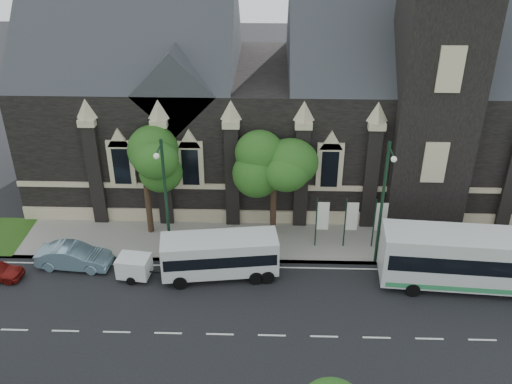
{
  "coord_description": "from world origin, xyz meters",
  "views": [
    {
      "loc": [
        2.83,
        -24.36,
        23.01
      ],
      "look_at": [
        1.9,
        6.0,
        6.09
      ],
      "focal_mm": 39.64,
      "sensor_mm": 36.0,
      "label": 1
    }
  ],
  "objects_px": {
    "shuttle_bus": "(220,254)",
    "box_trailer": "(134,266)",
    "tree_walk_left": "(148,162)",
    "banner_flag_center": "(350,219)",
    "tour_coach": "(490,260)",
    "street_lamp_mid": "(165,196)",
    "street_lamp_near": "(383,199)",
    "banner_flag_right": "(379,220)",
    "sedan": "(74,257)",
    "banner_flag_left": "(321,219)",
    "tree_walk_right": "(277,163)"
  },
  "relations": [
    {
      "from": "banner_flag_left",
      "to": "box_trailer",
      "type": "distance_m",
      "value": 12.98
    },
    {
      "from": "banner_flag_left",
      "to": "shuttle_bus",
      "type": "height_order",
      "value": "banner_flag_left"
    },
    {
      "from": "street_lamp_mid",
      "to": "shuttle_bus",
      "type": "height_order",
      "value": "street_lamp_mid"
    },
    {
      "from": "tour_coach",
      "to": "shuttle_bus",
      "type": "bearing_deg",
      "value": -178.18
    },
    {
      "from": "street_lamp_near",
      "to": "banner_flag_center",
      "type": "bearing_deg",
      "value": 131.93
    },
    {
      "from": "banner_flag_right",
      "to": "box_trailer",
      "type": "height_order",
      "value": "banner_flag_right"
    },
    {
      "from": "street_lamp_mid",
      "to": "banner_flag_left",
      "type": "distance_m",
      "value": 10.81
    },
    {
      "from": "shuttle_bus",
      "to": "sedan",
      "type": "height_order",
      "value": "shuttle_bus"
    },
    {
      "from": "sedan",
      "to": "street_lamp_near",
      "type": "bearing_deg",
      "value": -82.97
    },
    {
      "from": "tree_walk_left",
      "to": "tour_coach",
      "type": "height_order",
      "value": "tree_walk_left"
    },
    {
      "from": "street_lamp_mid",
      "to": "box_trailer",
      "type": "height_order",
      "value": "street_lamp_mid"
    },
    {
      "from": "street_lamp_near",
      "to": "tour_coach",
      "type": "xyz_separation_m",
      "value": [
        6.58,
        -2.25,
        -3.0
      ]
    },
    {
      "from": "tree_walk_right",
      "to": "box_trailer",
      "type": "bearing_deg",
      "value": -148.91
    },
    {
      "from": "street_lamp_near",
      "to": "banner_flag_left",
      "type": "distance_m",
      "value": 4.99
    },
    {
      "from": "street_lamp_mid",
      "to": "street_lamp_near",
      "type": "bearing_deg",
      "value": 0.0
    },
    {
      "from": "street_lamp_near",
      "to": "banner_flag_left",
      "type": "xyz_separation_m",
      "value": [
        -3.71,
        1.91,
        -2.73
      ]
    },
    {
      "from": "banner_flag_center",
      "to": "shuttle_bus",
      "type": "bearing_deg",
      "value": -158.58
    },
    {
      "from": "banner_flag_left",
      "to": "tree_walk_right",
      "type": "bearing_deg",
      "value": 150.9
    },
    {
      "from": "tour_coach",
      "to": "box_trailer",
      "type": "height_order",
      "value": "tour_coach"
    },
    {
      "from": "tree_walk_left",
      "to": "street_lamp_mid",
      "type": "distance_m",
      "value": 4.08
    },
    {
      "from": "tree_walk_left",
      "to": "box_trailer",
      "type": "bearing_deg",
      "value": -92.29
    },
    {
      "from": "tree_walk_right",
      "to": "banner_flag_left",
      "type": "distance_m",
      "value": 4.92
    },
    {
      "from": "street_lamp_mid",
      "to": "tour_coach",
      "type": "height_order",
      "value": "street_lamp_mid"
    },
    {
      "from": "sedan",
      "to": "tree_walk_left",
      "type": "bearing_deg",
      "value": -40.67
    },
    {
      "from": "banner_flag_left",
      "to": "tour_coach",
      "type": "distance_m",
      "value": 11.11
    },
    {
      "from": "street_lamp_near",
      "to": "box_trailer",
      "type": "distance_m",
      "value": 16.68
    },
    {
      "from": "street_lamp_mid",
      "to": "sedan",
      "type": "relative_size",
      "value": 1.82
    },
    {
      "from": "banner_flag_left",
      "to": "banner_flag_center",
      "type": "distance_m",
      "value": 2.0
    },
    {
      "from": "street_lamp_mid",
      "to": "banner_flag_left",
      "type": "bearing_deg",
      "value": 10.5
    },
    {
      "from": "tree_walk_left",
      "to": "banner_flag_left",
      "type": "distance_m",
      "value": 12.66
    },
    {
      "from": "banner_flag_right",
      "to": "sedan",
      "type": "relative_size",
      "value": 0.81
    },
    {
      "from": "tree_walk_left",
      "to": "banner_flag_right",
      "type": "relative_size",
      "value": 1.91
    },
    {
      "from": "street_lamp_near",
      "to": "banner_flag_left",
      "type": "height_order",
      "value": "street_lamp_near"
    },
    {
      "from": "shuttle_bus",
      "to": "sedan",
      "type": "xyz_separation_m",
      "value": [
        -9.91,
        0.62,
        -0.86
      ]
    },
    {
      "from": "banner_flag_right",
      "to": "sedan",
      "type": "xyz_separation_m",
      "value": [
        -20.62,
        -2.8,
        -1.57
      ]
    },
    {
      "from": "banner_flag_right",
      "to": "tour_coach",
      "type": "xyz_separation_m",
      "value": [
        6.29,
        -4.16,
        -0.27
      ]
    },
    {
      "from": "tour_coach",
      "to": "box_trailer",
      "type": "relative_size",
      "value": 4.43
    },
    {
      "from": "tree_walk_right",
      "to": "banner_flag_center",
      "type": "distance_m",
      "value": 6.36
    },
    {
      "from": "banner_flag_left",
      "to": "banner_flag_right",
      "type": "relative_size",
      "value": 1.0
    },
    {
      "from": "tree_walk_left",
      "to": "sedan",
      "type": "distance_m",
      "value": 8.06
    },
    {
      "from": "street_lamp_mid",
      "to": "banner_flag_center",
      "type": "relative_size",
      "value": 2.25
    },
    {
      "from": "tour_coach",
      "to": "box_trailer",
      "type": "xyz_separation_m",
      "value": [
        -22.6,
        0.31,
        -1.21
      ]
    },
    {
      "from": "tree_walk_left",
      "to": "banner_flag_center",
      "type": "bearing_deg",
      "value": -6.89
    },
    {
      "from": "tree_walk_right",
      "to": "tour_coach",
      "type": "relative_size",
      "value": 0.58
    },
    {
      "from": "tree_walk_right",
      "to": "street_lamp_mid",
      "type": "relative_size",
      "value": 0.87
    },
    {
      "from": "shuttle_bus",
      "to": "box_trailer",
      "type": "bearing_deg",
      "value": 176.9
    },
    {
      "from": "tree_walk_left",
      "to": "banner_flag_right",
      "type": "bearing_deg",
      "value": -6.04
    },
    {
      "from": "tree_walk_left",
      "to": "box_trailer",
      "type": "relative_size",
      "value": 2.51
    },
    {
      "from": "shuttle_bus",
      "to": "box_trailer",
      "type": "distance_m",
      "value": 5.67
    },
    {
      "from": "street_lamp_near",
      "to": "banner_flag_right",
      "type": "height_order",
      "value": "street_lamp_near"
    }
  ]
}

